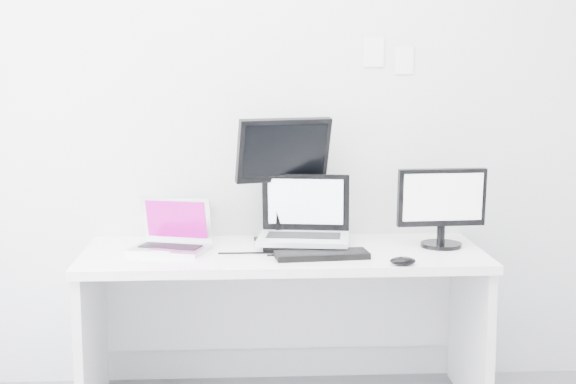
% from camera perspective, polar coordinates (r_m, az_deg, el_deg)
% --- Properties ---
extents(back_wall, '(3.60, 0.00, 3.60)m').
position_cam_1_polar(back_wall, '(4.03, -0.58, 5.71)').
color(back_wall, silver).
rests_on(back_wall, ground).
extents(desk, '(1.80, 0.70, 0.73)m').
position_cam_1_polar(desk, '(3.86, -0.32, -9.32)').
color(desk, white).
rests_on(desk, ground).
extents(macbook, '(0.39, 0.34, 0.25)m').
position_cam_1_polar(macbook, '(3.76, -8.17, -2.20)').
color(macbook, silver).
rests_on(macbook, desk).
extents(speaker, '(0.09, 0.09, 0.18)m').
position_cam_1_polar(speaker, '(4.01, -6.57, -1.96)').
color(speaker, black).
rests_on(speaker, desk).
extents(dell_laptop, '(0.45, 0.37, 0.34)m').
position_cam_1_polar(dell_laptop, '(3.77, 1.07, -1.37)').
color(dell_laptop, silver).
rests_on(dell_laptop, desk).
extents(rear_monitor, '(0.47, 0.29, 0.61)m').
position_cam_1_polar(rear_monitor, '(3.89, -0.39, 0.92)').
color(rear_monitor, black).
rests_on(rear_monitor, desk).
extents(samsung_monitor, '(0.42, 0.22, 0.38)m').
position_cam_1_polar(samsung_monitor, '(3.87, 10.50, -0.98)').
color(samsung_monitor, black).
rests_on(samsung_monitor, desk).
extents(keyboard, '(0.42, 0.18, 0.03)m').
position_cam_1_polar(keyboard, '(3.62, 2.32, -4.31)').
color(keyboard, black).
rests_on(keyboard, desk).
extents(mouse, '(0.11, 0.07, 0.04)m').
position_cam_1_polar(mouse, '(3.52, 7.85, -4.70)').
color(mouse, black).
rests_on(mouse, desk).
extents(wall_note_0, '(0.10, 0.00, 0.14)m').
position_cam_1_polar(wall_note_0, '(4.07, 5.86, 9.49)').
color(wall_note_0, white).
rests_on(wall_note_0, back_wall).
extents(wall_note_1, '(0.09, 0.00, 0.13)m').
position_cam_1_polar(wall_note_1, '(4.09, 7.95, 8.89)').
color(wall_note_1, white).
rests_on(wall_note_1, back_wall).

